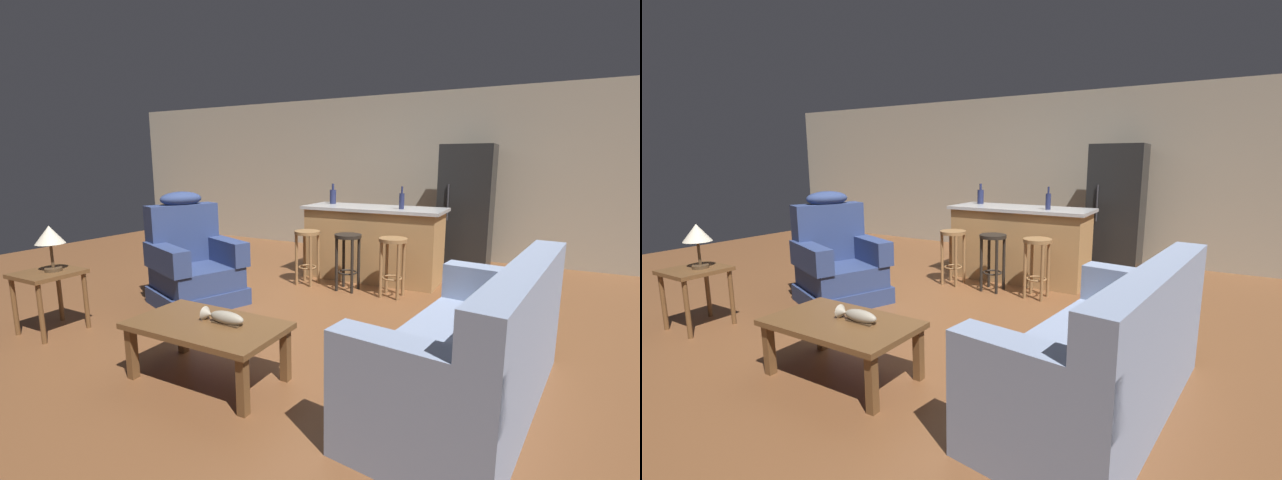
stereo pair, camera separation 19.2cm
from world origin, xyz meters
TOP-DOWN VIEW (x-y plane):
  - ground_plane at (0.00, 0.00)m, footprint 12.00×12.00m
  - back_wall at (0.00, 3.12)m, footprint 12.00×0.05m
  - coffee_table at (-0.07, -1.70)m, footprint 1.10×0.60m
  - fish_figurine at (0.04, -1.65)m, footprint 0.34×0.10m
  - couch at (1.63, -1.16)m, footprint 1.09×1.99m
  - recliner_near_lamp at (-1.40, -0.46)m, footprint 1.09×1.09m
  - end_table at (-1.93, -1.69)m, footprint 0.48×0.48m
  - table_lamp at (-1.89, -1.66)m, footprint 0.24×0.24m
  - kitchen_island at (0.00, 1.35)m, footprint 1.80×0.70m
  - bar_stool_left at (-0.63, 0.72)m, footprint 0.32×0.32m
  - bar_stool_middle at (-0.08, 0.72)m, footprint 0.32×0.32m
  - bar_stool_right at (0.47, 0.72)m, footprint 0.32×0.32m
  - refrigerator at (0.95, 2.55)m, footprint 0.70×0.69m
  - bottle_tall_green at (-0.66, 1.49)m, footprint 0.09×0.09m
  - bottle_short_amber at (0.39, 1.26)m, footprint 0.06×0.06m

SIDE VIEW (x-z plane):
  - ground_plane at x=0.00m, z-range 0.00..0.00m
  - couch at x=1.63m, z-range -0.13..0.81m
  - coffee_table at x=-0.07m, z-range 0.15..0.57m
  - recliner_near_lamp at x=-1.40m, z-range -0.18..1.02m
  - end_table at x=-1.93m, z-range 0.18..0.74m
  - fish_figurine at x=0.04m, z-range 0.41..0.51m
  - bar_stool_left at x=-0.63m, z-range 0.13..0.81m
  - bar_stool_middle at x=-0.08m, z-range 0.13..0.81m
  - bar_stool_right at x=0.47m, z-range 0.13..0.81m
  - kitchen_island at x=0.00m, z-range 0.00..0.95m
  - table_lamp at x=-1.89m, z-range 0.66..1.07m
  - refrigerator at x=0.95m, z-range 0.00..1.76m
  - bottle_tall_green at x=-0.66m, z-range 0.92..1.19m
  - bottle_short_amber at x=0.39m, z-range 0.92..1.19m
  - back_wall at x=0.00m, z-range 0.00..2.60m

